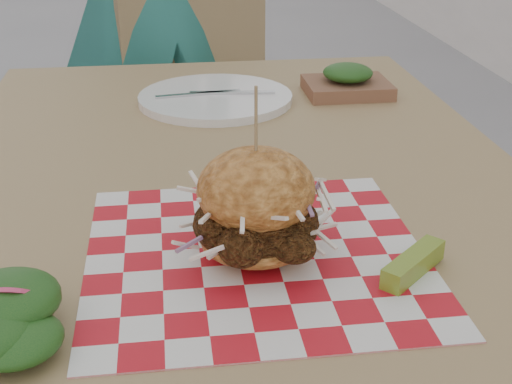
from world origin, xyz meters
TOP-DOWN VIEW (x-y plane):
  - patio_table at (0.14, 0.31)m, footprint 0.80×1.20m
  - patio_chair at (0.11, 1.30)m, footprint 0.53×0.54m
  - paper_liner at (0.14, 0.10)m, footprint 0.36×0.36m
  - sandwich at (0.14, 0.10)m, footprint 0.16×0.16m
  - pickle_spear at (0.30, 0.03)m, footprint 0.08×0.08m
  - place_setting at (0.14, 0.64)m, footprint 0.27×0.27m
  - kraft_tray at (0.39, 0.65)m, footprint 0.15×0.12m

SIDE VIEW (x-z plane):
  - patio_chair at x=0.11m, z-range 0.08..1.03m
  - patio_table at x=0.14m, z-range 0.30..1.05m
  - paper_liner at x=0.14m, z-range 0.75..0.75m
  - place_setting at x=0.14m, z-range 0.75..0.77m
  - pickle_spear at x=0.30m, z-range 0.75..0.77m
  - kraft_tray at x=0.39m, z-range 0.74..0.80m
  - sandwich at x=0.14m, z-range 0.71..0.90m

